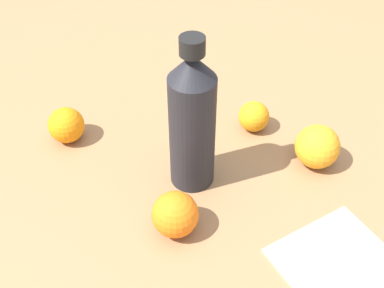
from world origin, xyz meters
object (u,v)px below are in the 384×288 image
object	(u,v)px
orange_0	(317,147)
orange_3	(175,214)
orange_1	(66,125)
folded_napkin	(344,268)
orange_2	(254,116)
water_bottle	(192,121)

from	to	relation	value
orange_0	orange_3	world-z (taller)	orange_0
orange_1	folded_napkin	world-z (taller)	orange_1
orange_0	orange_3	bearing A→B (deg)	-77.56
orange_0	folded_napkin	size ratio (longest dim) A/B	0.45
orange_2	folded_napkin	size ratio (longest dim) A/B	0.34
orange_0	orange_1	world-z (taller)	orange_0
water_bottle	orange_1	bearing A→B (deg)	-3.16
orange_1	orange_3	bearing A→B (deg)	25.55
orange_0	orange_2	size ratio (longest dim) A/B	1.33
water_bottle	orange_2	distance (m)	0.21
orange_0	orange_2	world-z (taller)	orange_0
orange_1	orange_2	distance (m)	0.36
water_bottle	orange_0	bearing A→B (deg)	-150.75
water_bottle	folded_napkin	distance (m)	0.32
orange_1	orange_2	size ratio (longest dim) A/B	1.14
water_bottle	orange_1	size ratio (longest dim) A/B	4.09
orange_1	orange_2	bearing A→B (deg)	76.18
folded_napkin	water_bottle	bearing A→B (deg)	-148.87
water_bottle	orange_3	distance (m)	0.15
orange_2	orange_3	bearing A→B (deg)	-49.33
water_bottle	orange_2	world-z (taller)	water_bottle
orange_0	orange_1	bearing A→B (deg)	-116.90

